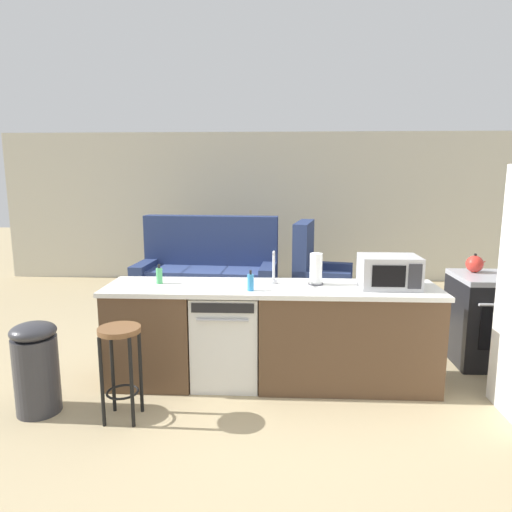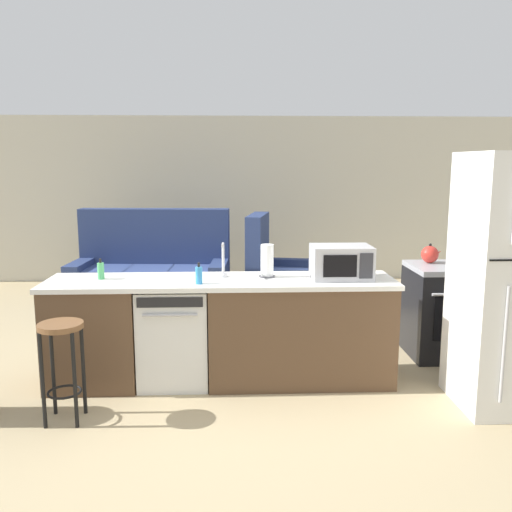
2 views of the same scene
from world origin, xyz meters
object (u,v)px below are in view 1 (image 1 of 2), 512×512
(couch, at_px, (208,277))
(stove_range, at_px, (493,319))
(paper_towel_roll, at_px, (316,269))
(bar_stool, at_px, (120,353))
(microwave, at_px, (389,272))
(soap_bottle, at_px, (251,282))
(dishwasher, at_px, (227,337))
(dish_soap_bottle, at_px, (159,276))
(kettle, at_px, (475,264))
(trash_bin, at_px, (36,367))
(armchair, at_px, (317,280))

(couch, bearing_deg, stove_range, -32.85)
(paper_towel_roll, distance_m, bar_stool, 1.79)
(microwave, xyz_separation_m, bar_stool, (-2.15, -0.70, -0.50))
(paper_towel_roll, relative_size, soap_bottle, 1.60)
(dishwasher, height_order, stove_range, stove_range)
(soap_bottle, xyz_separation_m, couch, (-0.79, 2.76, -0.58))
(dish_soap_bottle, relative_size, couch, 0.09)
(kettle, relative_size, bar_stool, 0.28)
(trash_bin, bearing_deg, armchair, 52.95)
(trash_bin, bearing_deg, stove_range, 16.17)
(stove_range, xyz_separation_m, trash_bin, (-4.04, -1.17, -0.07))
(microwave, relative_size, kettle, 2.44)
(paper_towel_roll, relative_size, couch, 0.14)
(soap_bottle, distance_m, armchair, 3.00)
(soap_bottle, distance_m, couch, 2.93)
(soap_bottle, height_order, bar_stool, soap_bottle)
(trash_bin, bearing_deg, bar_stool, -5.94)
(trash_bin, bearing_deg, soap_bottle, 15.19)
(soap_bottle, height_order, kettle, kettle)
(dish_soap_bottle, relative_size, kettle, 0.86)
(armchair, bearing_deg, dish_soap_bottle, -122.29)
(stove_range, bearing_deg, kettle, 141.81)
(microwave, xyz_separation_m, armchair, (-0.39, 2.65, -0.69))
(kettle, height_order, trash_bin, kettle)
(microwave, xyz_separation_m, couch, (-1.98, 2.59, -0.65))
(dishwasher, height_order, armchair, armchair)
(paper_towel_roll, xyz_separation_m, dish_soap_bottle, (-1.41, -0.03, -0.07))
(dish_soap_bottle, height_order, armchair, armchair)
(kettle, bearing_deg, bar_stool, -156.52)
(soap_bottle, distance_m, bar_stool, 1.18)
(dishwasher, distance_m, microwave, 1.55)
(kettle, bearing_deg, dishwasher, -164.42)
(paper_towel_roll, distance_m, armchair, 2.67)
(dish_soap_bottle, distance_m, armchair, 3.14)
(dish_soap_bottle, bearing_deg, couch, 88.87)
(microwave, xyz_separation_m, dish_soap_bottle, (-2.03, 0.05, -0.07))
(stove_range, xyz_separation_m, armchair, (-1.57, 2.10, -0.10))
(stove_range, xyz_separation_m, dish_soap_bottle, (-3.21, -0.50, 0.52))
(soap_bottle, height_order, trash_bin, soap_bottle)
(soap_bottle, xyz_separation_m, kettle, (2.21, 0.85, 0.01))
(dishwasher, xyz_separation_m, soap_bottle, (0.23, -0.17, 0.55))
(soap_bottle, bearing_deg, trash_bin, -164.81)
(armchair, bearing_deg, microwave, -81.66)
(paper_towel_roll, bearing_deg, kettle, 19.98)
(soap_bottle, bearing_deg, stove_range, 16.85)
(microwave, height_order, trash_bin, microwave)
(stove_range, bearing_deg, dishwasher, -168.09)
(dishwasher, height_order, dish_soap_bottle, dish_soap_bottle)
(microwave, xyz_separation_m, soap_bottle, (-1.19, -0.17, -0.07))
(stove_range, relative_size, microwave, 1.80)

